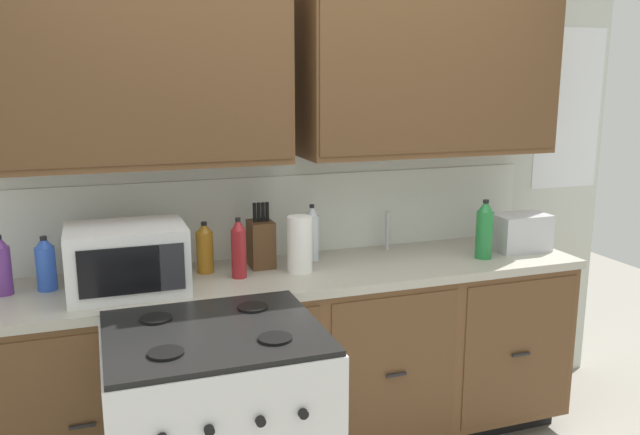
# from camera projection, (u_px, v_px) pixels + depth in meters

# --- Properties ---
(wall_unit) EXTENTS (3.87, 0.40, 2.48)m
(wall_unit) POSITION_uv_depth(u_px,v_px,m) (291.00, 109.00, 3.06)
(wall_unit) COLOR silver
(wall_unit) RESTS_ON ground_plane
(counter_run) EXTENTS (2.70, 0.64, 0.93)m
(counter_run) POSITION_uv_depth(u_px,v_px,m) (305.00, 359.00, 3.13)
(counter_run) COLOR black
(counter_run) RESTS_ON ground_plane
(microwave) EXTENTS (0.48, 0.37, 0.28)m
(microwave) POSITION_uv_depth(u_px,v_px,m) (127.00, 259.00, 2.70)
(microwave) COLOR white
(microwave) RESTS_ON counter_run
(toaster) EXTENTS (0.28, 0.18, 0.19)m
(toaster) POSITION_uv_depth(u_px,v_px,m) (520.00, 232.00, 3.36)
(toaster) COLOR #B7B7BC
(toaster) RESTS_ON counter_run
(knife_block) EXTENTS (0.11, 0.14, 0.31)m
(knife_block) POSITION_uv_depth(u_px,v_px,m) (261.00, 243.00, 3.06)
(knife_block) COLOR #52361E
(knife_block) RESTS_ON counter_run
(sink_faucet) EXTENTS (0.02, 0.02, 0.20)m
(sink_faucet) POSITION_uv_depth(u_px,v_px,m) (387.00, 230.00, 3.38)
(sink_faucet) COLOR #B2B5BA
(sink_faucet) RESTS_ON counter_run
(paper_towel_roll) EXTENTS (0.12, 0.12, 0.26)m
(paper_towel_roll) POSITION_uv_depth(u_px,v_px,m) (300.00, 244.00, 2.98)
(paper_towel_roll) COLOR white
(paper_towel_roll) RESTS_ON counter_run
(bottle_blue) EXTENTS (0.08, 0.08, 0.23)m
(bottle_blue) POSITION_uv_depth(u_px,v_px,m) (46.00, 264.00, 2.72)
(bottle_blue) COLOR blue
(bottle_blue) RESTS_ON counter_run
(bottle_clear) EXTENTS (0.07, 0.07, 0.28)m
(bottle_clear) POSITION_uv_depth(u_px,v_px,m) (312.00, 233.00, 3.17)
(bottle_clear) COLOR silver
(bottle_clear) RESTS_ON counter_run
(bottle_red) EXTENTS (0.07, 0.07, 0.27)m
(bottle_red) POSITION_uv_depth(u_px,v_px,m) (239.00, 249.00, 2.89)
(bottle_red) COLOR maroon
(bottle_red) RESTS_ON counter_run
(bottle_violet) EXTENTS (0.08, 0.08, 0.25)m
(bottle_violet) POSITION_uv_depth(u_px,v_px,m) (1.00, 266.00, 2.67)
(bottle_violet) COLOR #663384
(bottle_violet) RESTS_ON counter_run
(bottle_green) EXTENTS (0.08, 0.08, 0.29)m
(bottle_green) POSITION_uv_depth(u_px,v_px,m) (484.00, 230.00, 3.20)
(bottle_green) COLOR #237A38
(bottle_green) RESTS_ON counter_run
(bottle_amber) EXTENTS (0.08, 0.08, 0.24)m
(bottle_amber) POSITION_uv_depth(u_px,v_px,m) (205.00, 248.00, 2.97)
(bottle_amber) COLOR #9E6619
(bottle_amber) RESTS_ON counter_run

